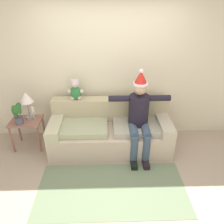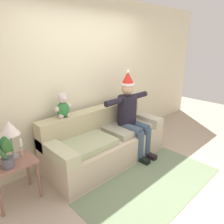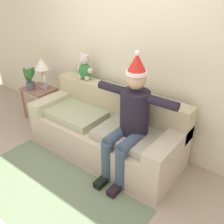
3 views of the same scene
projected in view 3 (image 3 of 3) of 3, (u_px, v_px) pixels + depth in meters
The scene contains 11 objects.
ground_plane at pixel (50, 193), 2.78m from camera, with size 10.00×10.00×0.00m, color tan.
back_wall at pixel (130, 49), 3.24m from camera, with size 7.00×0.10×2.70m, color beige.
couch at pixel (107, 130), 3.35m from camera, with size 2.10×0.86×0.86m.
person_seated at pixel (130, 118), 2.78m from camera, with size 1.02×0.77×1.51m.
teddy_bear at pixel (85, 68), 3.54m from camera, with size 0.29×0.17×0.38m.
side_table at pixel (39, 94), 4.14m from camera, with size 0.53×0.41×0.55m.
table_lamp at pixel (41, 65), 3.94m from camera, with size 0.24×0.24×0.50m.
potted_plant at pixel (30, 78), 3.98m from camera, with size 0.21×0.22×0.40m.
candle_tall at pixel (31, 79), 4.10m from camera, with size 0.04×0.04×0.22m.
candle_short at pixel (45, 81), 3.97m from camera, with size 0.04×0.04×0.25m.
area_rug at pixel (50, 193), 2.79m from camera, with size 2.18×1.05×0.01m, color #6B7F5D.
Camera 3 is at (1.80, -1.17, 2.12)m, focal length 39.27 mm.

